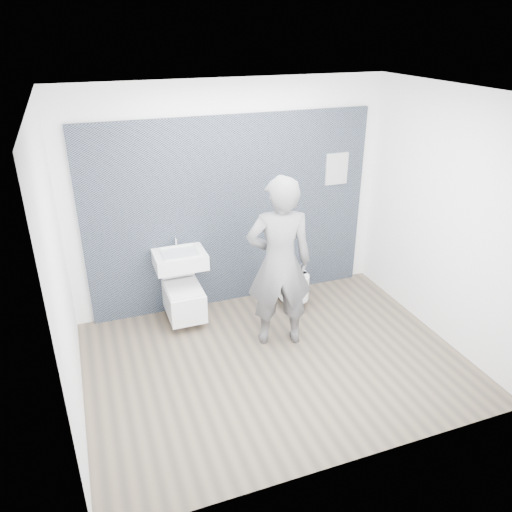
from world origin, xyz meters
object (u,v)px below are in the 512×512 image
object	(u,v)px
toilet_square	(184,299)
washbasin	(180,259)
visitor	(279,263)
toilet_rounded	(291,282)

from	to	relation	value
toilet_square	washbasin	bearing A→B (deg)	90.00
toilet_square	visitor	distance (m)	1.38
visitor	toilet_square	bearing A→B (deg)	-26.58
washbasin	visitor	distance (m)	1.26
washbasin	visitor	world-z (taller)	visitor
toilet_rounded	visitor	distance (m)	1.15
washbasin	visitor	bearing A→B (deg)	-42.70
visitor	washbasin	bearing A→B (deg)	-29.19
washbasin	toilet_rounded	xyz separation A→B (m)	(1.42, -0.09, -0.53)
toilet_square	visitor	world-z (taller)	visitor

